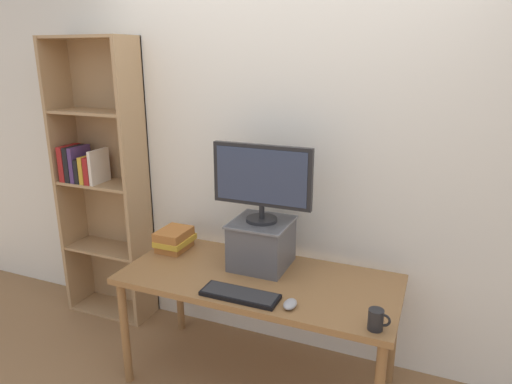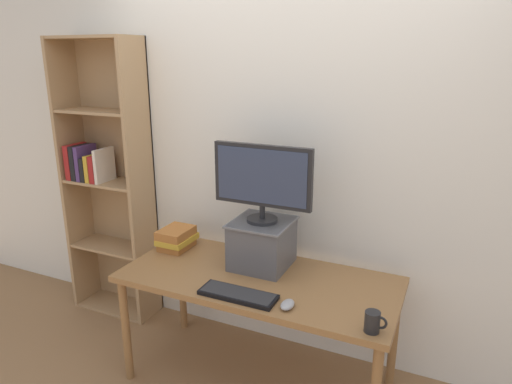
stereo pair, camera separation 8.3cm
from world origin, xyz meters
TOP-DOWN VIEW (x-y plane):
  - ground_plane at (0.00, 0.00)m, footprint 12.00×12.00m
  - back_wall at (0.00, 0.50)m, footprint 7.00×0.08m
  - desk at (0.00, 0.00)m, footprint 1.58×0.71m
  - bookshelf_unit at (-1.39, 0.35)m, footprint 0.66×0.28m
  - riser_box at (-0.04, 0.15)m, footprint 0.34×0.35m
  - computer_monitor at (-0.04, 0.14)m, footprint 0.60×0.18m
  - keyboard at (-0.01, -0.25)m, footprint 0.42×0.14m
  - computer_mouse at (0.27, -0.24)m, footprint 0.06×0.10m
  - book_stack at (-0.65, 0.15)m, footprint 0.19×0.25m
  - coffee_mug at (0.70, -0.27)m, footprint 0.10×0.07m

SIDE VIEW (x-z plane):
  - ground_plane at x=0.00m, z-range 0.00..0.00m
  - desk at x=0.00m, z-range 0.29..0.99m
  - keyboard at x=-0.01m, z-range 0.71..0.73m
  - computer_mouse at x=0.27m, z-range 0.71..0.74m
  - coffee_mug at x=0.70m, z-range 0.71..0.81m
  - book_stack at x=-0.65m, z-range 0.71..0.85m
  - riser_box at x=-0.04m, z-range 0.71..1.00m
  - bookshelf_unit at x=-1.39m, z-range 0.02..2.07m
  - computer_monitor at x=-0.04m, z-range 1.02..1.47m
  - back_wall at x=0.00m, z-range 0.00..2.60m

